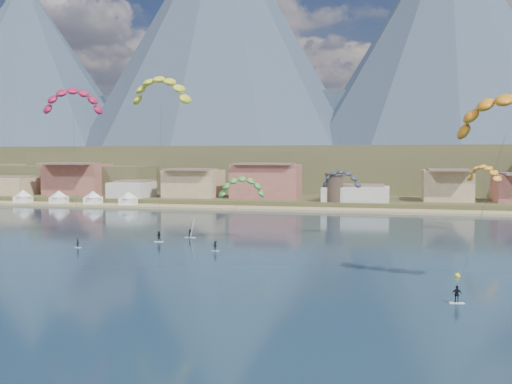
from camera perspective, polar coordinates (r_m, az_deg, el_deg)
ground at (r=64.51m, az=-6.56°, el=-10.69°), size 2400.00×2400.00×0.00m
beach at (r=166.92m, az=5.76°, el=-1.77°), size 2200.00×12.00×0.90m
land at (r=619.40m, az=11.14°, el=2.10°), size 2200.00×900.00×4.00m
foothills at (r=291.38m, az=13.35°, el=2.20°), size 940.00×210.00×18.00m
mountain_ridge at (r=893.36m, az=10.90°, el=12.23°), size 2060.00×480.00×400.00m
town at (r=191.04m, az=-5.58°, el=1.25°), size 400.00×24.00×12.00m
watchtower at (r=173.84m, az=7.75°, el=0.46°), size 5.82×5.82×8.60m
beach_tents at (r=191.83m, az=-17.45°, el=-0.18°), size 43.40×6.40×5.00m
kitesurfer_red at (r=113.56m, az=-17.62°, el=8.92°), size 11.89×13.12×29.51m
kitesurfer_yellow at (r=119.88m, az=-9.37°, el=10.23°), size 12.88×14.65×33.19m
kitesurfer_orange at (r=73.95m, az=23.48°, el=7.44°), size 13.11×12.75×24.45m
kitesurfer_green at (r=108.47m, az=-1.45°, el=0.79°), size 9.69×17.18×15.92m
distant_kite_dark at (r=116.03m, az=8.45°, el=1.61°), size 8.50×6.18×15.02m
distant_kite_orange at (r=128.73m, az=21.59°, el=2.00°), size 7.66×7.88×15.77m
windsurfer at (r=112.55m, az=-6.47°, el=-3.90°), size 2.20×2.41×3.81m
buoy at (r=81.02m, az=19.27°, el=-7.82°), size 0.74×0.74×0.74m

